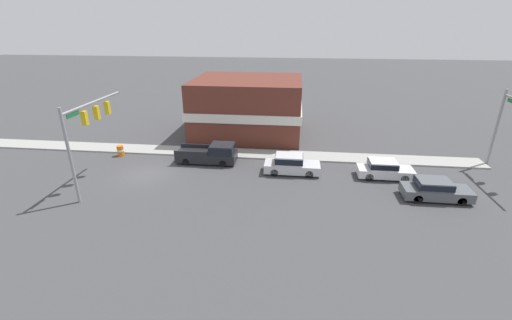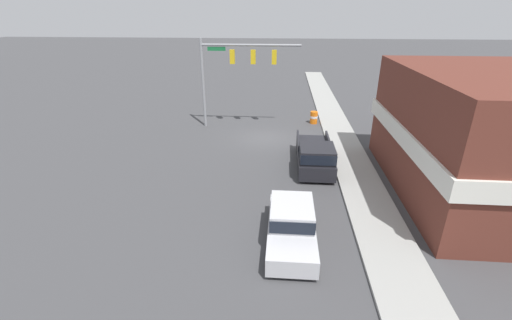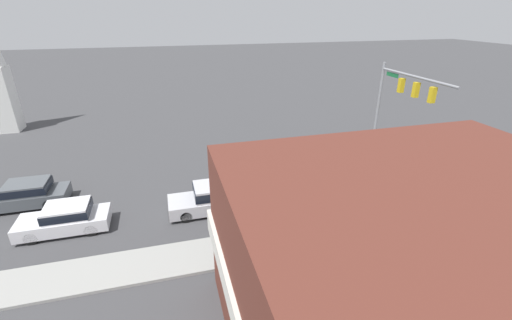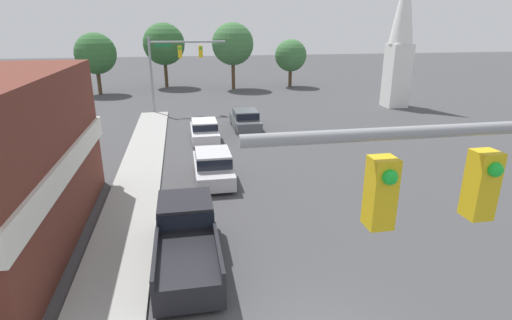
% 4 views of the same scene
% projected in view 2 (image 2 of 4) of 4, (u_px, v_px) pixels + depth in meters
% --- Properties ---
extents(ground_plane, '(200.00, 200.00, 0.00)m').
position_uv_depth(ground_plane, '(265.00, 139.00, 25.86)').
color(ground_plane, '#424244').
extents(sidewalk_curb, '(2.40, 60.00, 0.14)m').
position_uv_depth(sidewalk_curb, '(342.00, 140.00, 25.42)').
color(sidewalk_curb, '#9E9E99').
rests_on(sidewalk_curb, ground).
extents(near_signal_assembly, '(7.76, 0.49, 6.99)m').
position_uv_depth(near_signal_assembly, '(235.00, 63.00, 26.47)').
color(near_signal_assembly, gray).
rests_on(near_signal_assembly, ground).
extents(car_lead, '(1.90, 4.72, 1.66)m').
position_uv_depth(car_lead, '(291.00, 223.00, 14.12)').
color(car_lead, black).
rests_on(car_lead, ground).
extents(pickup_truck_parked, '(2.06, 5.46, 1.82)m').
position_uv_depth(pickup_truck_parked, '(315.00, 155.00, 20.61)').
color(pickup_truck_parked, black).
rests_on(pickup_truck_parked, ground).
extents(construction_barrel, '(0.64, 0.64, 1.03)m').
position_uv_depth(construction_barrel, '(314.00, 117.00, 29.15)').
color(construction_barrel, orange).
rests_on(construction_barrel, ground).
extents(corner_brick_building, '(10.45, 12.12, 6.30)m').
position_uv_depth(corner_brick_building, '(507.00, 136.00, 17.12)').
color(corner_brick_building, brown).
rests_on(corner_brick_building, ground).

